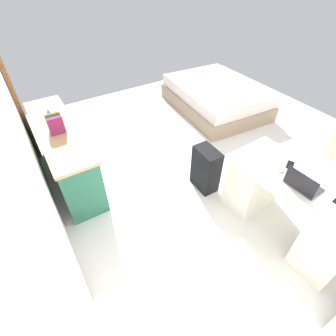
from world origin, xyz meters
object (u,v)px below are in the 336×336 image
(office_chair, at_px, (329,170))
(figurine_small, at_px, (49,113))
(desk, at_px, (290,206))
(computer_mouse, at_px, (281,170))
(credenza, at_px, (65,153))
(bed, at_px, (216,97))
(suitcase_black, at_px, (206,169))
(laptop, at_px, (302,184))
(cell_phone_by_mouse, at_px, (290,165))

(office_chair, distance_m, figurine_small, 3.58)
(desk, height_order, computer_mouse, computer_mouse)
(credenza, distance_m, bed, 3.00)
(office_chair, relative_size, computer_mouse, 9.40)
(computer_mouse, bearing_deg, figurine_small, 35.39)
(office_chair, distance_m, suitcase_black, 1.48)
(laptop, bearing_deg, suitcase_black, 13.80)
(bed, relative_size, laptop, 6.28)
(desk, relative_size, cell_phone_by_mouse, 10.78)
(credenza, relative_size, cell_phone_by_mouse, 13.24)
(bed, xyz_separation_m, suitcase_black, (-1.59, 1.50, 0.06))
(laptop, relative_size, computer_mouse, 3.19)
(computer_mouse, bearing_deg, bed, -29.33)
(office_chair, relative_size, bed, 0.47)
(bed, distance_m, suitcase_black, 2.18)
(credenza, xyz_separation_m, cell_phone_by_mouse, (-1.94, -1.91, 0.36))
(desk, xyz_separation_m, bed, (2.59, -1.17, -0.15))
(laptop, xyz_separation_m, cell_phone_by_mouse, (0.27, -0.19, -0.04))
(office_chair, xyz_separation_m, credenza, (2.06, 2.64, -0.02))
(cell_phone_by_mouse, relative_size, figurine_small, 1.24)
(desk, distance_m, laptop, 0.42)
(laptop, bearing_deg, bed, -25.18)
(office_chair, height_order, computer_mouse, office_chair)
(credenza, distance_m, suitcase_black, 1.87)
(office_chair, bearing_deg, desk, 97.27)
(bed, height_order, figurine_small, figurine_small)
(desk, distance_m, suitcase_black, 1.07)
(computer_mouse, bearing_deg, suitcase_black, 17.71)
(credenza, height_order, figurine_small, figurine_small)
(laptop, height_order, computer_mouse, laptop)
(figurine_small, bearing_deg, computer_mouse, -142.26)
(office_chair, relative_size, suitcase_black, 1.55)
(suitcase_black, bearing_deg, credenza, 53.26)
(desk, xyz_separation_m, computer_mouse, (0.22, 0.04, 0.37))
(laptop, bearing_deg, computer_mouse, -6.67)
(computer_mouse, height_order, figurine_small, figurine_small)
(bed, height_order, laptop, laptop)
(desk, relative_size, credenza, 0.81)
(desk, bearing_deg, suitcase_black, 18.29)
(suitcase_black, distance_m, figurine_small, 2.15)
(desk, relative_size, laptop, 4.60)
(suitcase_black, bearing_deg, figurine_small, 46.36)
(bed, xyz_separation_m, computer_mouse, (-2.38, 1.21, 0.52))
(office_chair, relative_size, laptop, 2.95)
(suitcase_black, bearing_deg, computer_mouse, -158.39)
(credenza, bearing_deg, laptop, -142.05)
(office_chair, xyz_separation_m, bed, (2.49, -0.33, -0.18))
(figurine_small, bearing_deg, bed, -87.88)
(suitcase_black, height_order, cell_phone_by_mouse, cell_phone_by_mouse)
(bed, height_order, suitcase_black, suitcase_black)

